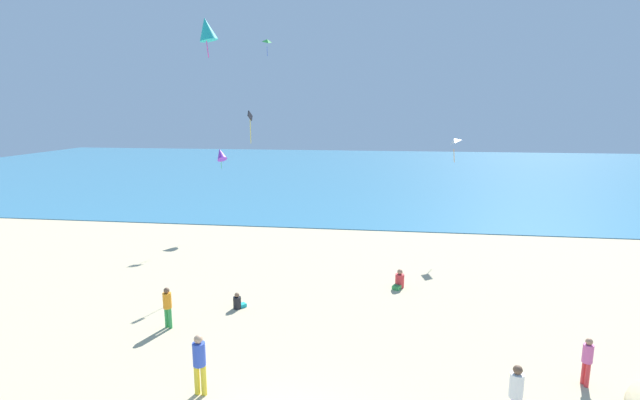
# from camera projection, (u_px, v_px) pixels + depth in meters

# --- Properties ---
(ground_plane) EXTENTS (120.00, 120.00, 0.00)m
(ground_plane) POSITION_uv_depth(u_px,v_px,m) (331.00, 294.00, 20.16)
(ground_plane) COLOR #C6B58C
(ocean_water) EXTENTS (120.00, 60.00, 0.05)m
(ocean_water) POSITION_uv_depth(u_px,v_px,m) (367.00, 171.00, 59.99)
(ocean_water) COLOR teal
(ocean_water) RESTS_ON ground_plane
(person_1) EXTENTS (0.39, 0.39, 1.53)m
(person_1) POSITION_uv_depth(u_px,v_px,m) (167.00, 305.00, 16.85)
(person_1) COLOR green
(person_1) RESTS_ON ground_plane
(person_2) EXTENTS (0.61, 0.75, 0.83)m
(person_2) POSITION_uv_depth(u_px,v_px,m) (399.00, 281.00, 20.80)
(person_2) COLOR red
(person_2) RESTS_ON ground_plane
(person_3) EXTENTS (0.39, 0.39, 1.67)m
(person_3) POSITION_uv_depth(u_px,v_px,m) (516.00, 392.00, 11.50)
(person_3) COLOR purple
(person_3) RESTS_ON ground_plane
(person_4) EXTENTS (0.35, 0.35, 1.44)m
(person_4) POSITION_uv_depth(u_px,v_px,m) (587.00, 358.00, 13.31)
(person_4) COLOR red
(person_4) RESTS_ON ground_plane
(person_6) EXTENTS (0.56, 0.57, 0.66)m
(person_6) POSITION_uv_depth(u_px,v_px,m) (238.00, 302.00, 18.64)
(person_6) COLOR black
(person_6) RESTS_ON ground_plane
(person_7) EXTENTS (0.37, 0.37, 1.76)m
(person_7) POSITION_uv_depth(u_px,v_px,m) (199.00, 360.00, 12.85)
(person_7) COLOR yellow
(person_7) RESTS_ON ground_plane
(kite_black) EXTENTS (0.20, 0.53, 1.62)m
(kite_black) POSITION_uv_depth(u_px,v_px,m) (250.00, 118.00, 23.24)
(kite_black) COLOR black
(kite_purple) EXTENTS (1.11, 1.13, 1.42)m
(kite_purple) POSITION_uv_depth(u_px,v_px,m) (221.00, 154.00, 30.13)
(kite_purple) COLOR purple
(kite_green) EXTENTS (0.73, 0.72, 1.22)m
(kite_green) POSITION_uv_depth(u_px,v_px,m) (267.00, 41.00, 33.12)
(kite_green) COLOR green
(kite_teal) EXTENTS (0.82, 0.72, 1.35)m
(kite_teal) POSITION_uv_depth(u_px,v_px,m) (207.00, 29.00, 15.81)
(kite_teal) COLOR #1EADAD
(kite_white) EXTENTS (0.72, 0.84, 1.45)m
(kite_white) POSITION_uv_depth(u_px,v_px,m) (454.00, 141.00, 26.65)
(kite_white) COLOR white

